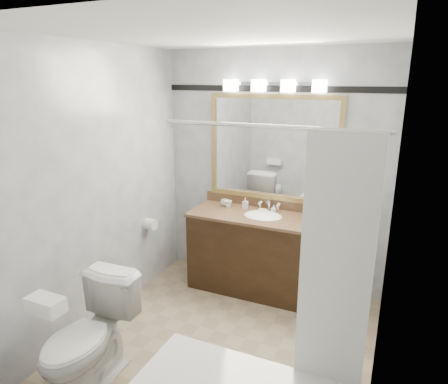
{
  "coord_description": "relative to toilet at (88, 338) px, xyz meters",
  "views": [
    {
      "loc": [
        1.21,
        -2.66,
        2.21
      ],
      "look_at": [
        -0.14,
        0.35,
        1.26
      ],
      "focal_mm": 32.0,
      "sensor_mm": 36.0,
      "label": 1
    }
  ],
  "objects": [
    {
      "name": "room",
      "position": [
        0.7,
        0.81,
        0.85
      ],
      "size": [
        2.42,
        2.62,
        2.52
      ],
      "color": "tan",
      "rests_on": "ground"
    },
    {
      "name": "vanity",
      "position": [
        0.7,
        1.83,
        0.04
      ],
      "size": [
        1.53,
        0.58,
        0.97
      ],
      "color": "black",
      "rests_on": "ground"
    },
    {
      "name": "mirror",
      "position": [
        0.7,
        2.1,
        1.1
      ],
      "size": [
        1.4,
        0.04,
        1.1
      ],
      "color": "tan",
      "rests_on": "room"
    },
    {
      "name": "vanity_light_bar",
      "position": [
        0.7,
        2.04,
        1.73
      ],
      "size": [
        1.02,
        0.14,
        0.12
      ],
      "color": "silver",
      "rests_on": "room"
    },
    {
      "name": "accent_stripe",
      "position": [
        0.7,
        2.11,
        1.7
      ],
      "size": [
        2.4,
        0.01,
        0.06
      ],
      "primitive_type": "cube",
      "color": "black",
      "rests_on": "room"
    },
    {
      "name": "tp_roll",
      "position": [
        -0.44,
        1.48,
        0.3
      ],
      "size": [
        0.11,
        0.12,
        0.12
      ],
      "primitive_type": "cylinder",
      "rotation": [
        0.0,
        1.57,
        0.0
      ],
      "color": "white",
      "rests_on": "room"
    },
    {
      "name": "toilet",
      "position": [
        0.0,
        0.0,
        0.0
      ],
      "size": [
        0.48,
        0.8,
        0.81
      ],
      "primitive_type": "imported",
      "rotation": [
        0.0,
        0.0,
        0.03
      ],
      "color": "white",
      "rests_on": "ground"
    },
    {
      "name": "tissue_box",
      "position": [
        0.0,
        -0.31,
        0.45
      ],
      "size": [
        0.24,
        0.13,
        0.1
      ],
      "primitive_type": "cube",
      "rotation": [
        0.0,
        0.0,
        -0.02
      ],
      "color": "white",
      "rests_on": "toilet"
    },
    {
      "name": "coffee_maker",
      "position": [
        1.32,
        1.87,
        0.61
      ],
      "size": [
        0.16,
        0.21,
        0.32
      ],
      "rotation": [
        0.0,
        0.0,
        -0.05
      ],
      "color": "black",
      "rests_on": "vanity"
    },
    {
      "name": "cup_left",
      "position": [
        0.21,
        1.97,
        0.48
      ],
      "size": [
        0.09,
        0.09,
        0.07
      ],
      "primitive_type": "imported",
      "rotation": [
        0.0,
        0.0,
        0.01
      ],
      "color": "white",
      "rests_on": "vanity"
    },
    {
      "name": "cup_right",
      "position": [
        0.26,
        1.94,
        0.48
      ],
      "size": [
        0.08,
        0.08,
        0.07
      ],
      "primitive_type": "imported",
      "rotation": [
        0.0,
        0.0,
        -0.05
      ],
      "color": "white",
      "rests_on": "vanity"
    },
    {
      "name": "soap_bottle_a",
      "position": [
        0.45,
        1.97,
        0.51
      ],
      "size": [
        0.06,
        0.06,
        0.12
      ],
      "primitive_type": "imported",
      "rotation": [
        0.0,
        0.0,
        0.08
      ],
      "color": "white",
      "rests_on": "vanity"
    },
    {
      "name": "soap_bottle_b",
      "position": [
        0.76,
        1.98,
        0.48
      ],
      "size": [
        0.08,
        0.08,
        0.07
      ],
      "primitive_type": "imported",
      "rotation": [
        0.0,
        0.0,
        0.42
      ],
      "color": "white",
      "rests_on": "vanity"
    },
    {
      "name": "soap_bar",
      "position": [
        0.65,
        1.95,
        0.46
      ],
      "size": [
        0.09,
        0.06,
        0.03
      ],
      "primitive_type": "cube",
      "rotation": [
        0.0,
        0.0,
        -0.08
      ],
      "color": "beige",
      "rests_on": "vanity"
    }
  ]
}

